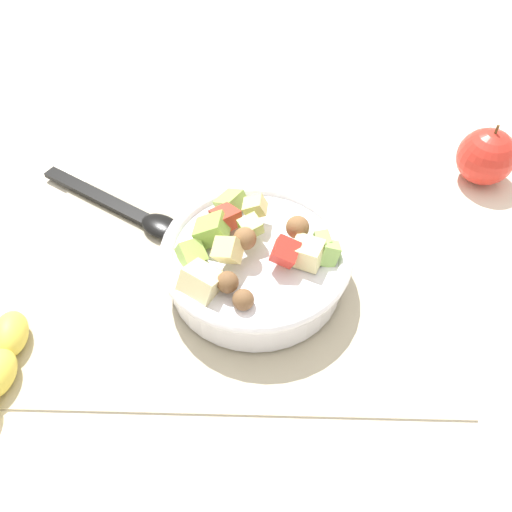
# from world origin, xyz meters

# --- Properties ---
(ground_plane) EXTENTS (2.40, 2.40, 0.00)m
(ground_plane) POSITION_xyz_m (0.00, 0.00, 0.00)
(ground_plane) COLOR silver
(placemat) EXTENTS (0.48, 0.33, 0.01)m
(placemat) POSITION_xyz_m (0.00, 0.00, 0.00)
(placemat) COLOR #BCB299
(placemat) RESTS_ON ground_plane
(salad_bowl) EXTENTS (0.21, 0.21, 0.10)m
(salad_bowl) POSITION_xyz_m (0.02, 0.00, 0.04)
(salad_bowl) COLOR white
(salad_bowl) RESTS_ON placemat
(serving_spoon) EXTENTS (0.21, 0.14, 0.01)m
(serving_spoon) POSITION_xyz_m (-0.14, 0.10, 0.01)
(serving_spoon) COLOR black
(serving_spoon) RESTS_ON placemat
(whole_apple) EXTENTS (0.08, 0.08, 0.09)m
(whole_apple) POSITION_xyz_m (0.32, 0.19, 0.04)
(whole_apple) COLOR red
(whole_apple) RESTS_ON ground_plane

